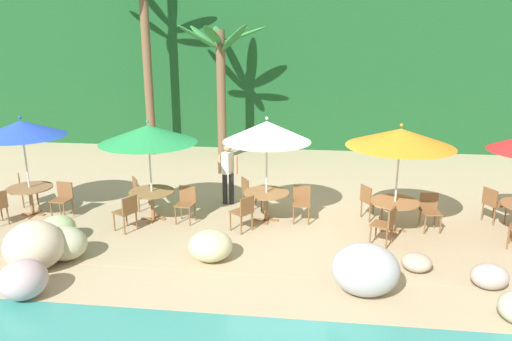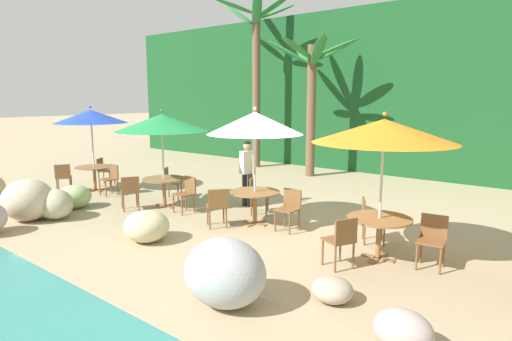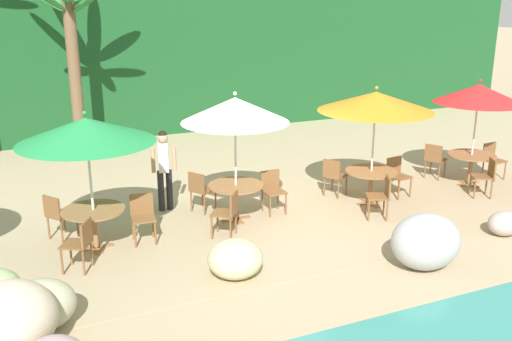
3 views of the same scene
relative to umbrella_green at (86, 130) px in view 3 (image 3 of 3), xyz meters
The scene contains 26 objects.
ground_plane 3.78m from the umbrella_green, ahead, with size 120.00×120.00×0.00m, color tan.
terrace_deck 3.78m from the umbrella_green, ahead, with size 18.00×5.20×0.01m.
foliage_backdrop 9.66m from the umbrella_green, 71.13° to the left, with size 28.00×2.40×6.00m.
rock_seawall 3.23m from the umbrella_green, 78.08° to the right, with size 17.58×3.09×0.96m.
umbrella_green is the anchor object (origin of this frame).
dining_table_green 1.54m from the umbrella_green, behind, with size 1.10×1.10×0.74m.
chair_green_seaward 1.85m from the umbrella_green, ahead, with size 0.47×0.47×0.87m.
chair_green_inland 1.85m from the umbrella_green, 130.40° to the left, with size 0.59×0.59×0.87m.
chair_green_left 1.85m from the umbrella_green, 112.74° to the right, with size 0.58×0.57×0.87m.
umbrella_white 2.79m from the umbrella_green, ahead, with size 2.08×2.08×2.58m.
dining_table_white 3.19m from the umbrella_green, ahead, with size 1.10×1.10×0.74m.
chair_white_seaward 4.00m from the umbrella_green, ahead, with size 0.43×0.44×0.87m.
chair_white_inland 2.94m from the umbrella_green, 22.51° to the left, with size 0.58×0.58×0.87m.
chair_white_left 2.89m from the umbrella_green, 11.48° to the right, with size 0.59×0.59×0.87m.
umbrella_orange 5.76m from the umbrella_green, ahead, with size 2.38×2.38×2.54m.
dining_table_orange 5.96m from the umbrella_green, ahead, with size 1.10×1.10×0.74m.
chair_orange_seaward 6.79m from the umbrella_green, ahead, with size 0.47×0.48×0.87m.
chair_orange_inland 5.56m from the umbrella_green, ahead, with size 0.58×0.58×0.87m.
chair_orange_left 5.77m from the umbrella_green, ahead, with size 0.57×0.56×0.87m.
umbrella_red 8.66m from the umbrella_green, ahead, with size 2.00×2.00×2.50m.
dining_table_red 8.80m from the umbrella_green, ahead, with size 1.10×1.10×0.74m.
chair_red_seaward 9.64m from the umbrella_green, ahead, with size 0.46×0.47×0.87m.
chair_red_inland 8.39m from the umbrella_green, ahead, with size 0.57×0.57×0.87m.
chair_red_left 8.54m from the umbrella_green, ahead, with size 0.57×0.57×0.87m.
palm_tree_second 6.28m from the umbrella_green, 84.65° to the left, with size 2.99×3.16×4.75m.
waiter_in_white 2.43m from the umbrella_green, 39.68° to the left, with size 0.52×0.38×1.70m.
Camera 3 is at (-4.26, -9.77, 4.32)m, focal length 40.17 mm.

